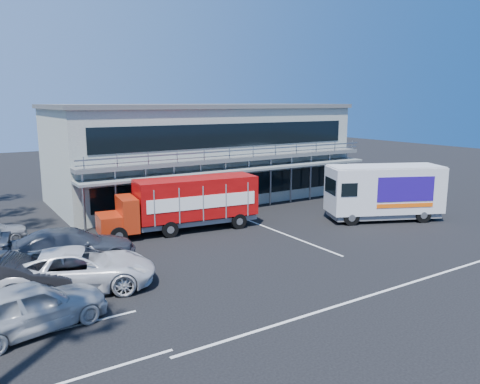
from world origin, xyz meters
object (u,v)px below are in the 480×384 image
white_van (384,191)px  parked_car_b (7,278)px  red_truck (186,202)px  parked_car_a (29,307)px

white_van → parked_car_b: bearing=-153.7°
red_truck → white_van: bearing=-13.7°
parked_car_a → parked_car_b: bearing=-6.2°
parked_car_a → parked_car_b: (-0.30, 3.20, 0.01)m
red_truck → parked_car_a: red_truck is taller
red_truck → parked_car_a: (-9.81, -8.44, -0.85)m
parked_car_a → white_van: bearing=-91.1°
white_van → parked_car_a: white_van is taller
parked_car_b → white_van: bearing=-68.1°
white_van → parked_car_a: size_ratio=1.51×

